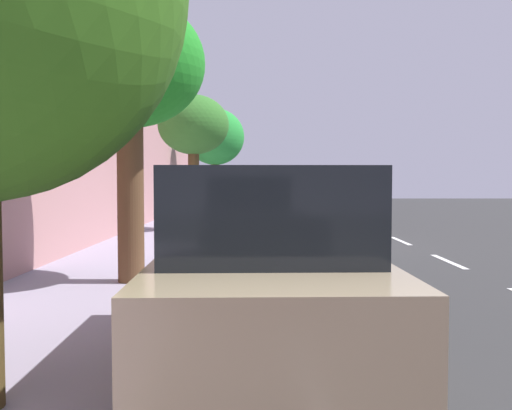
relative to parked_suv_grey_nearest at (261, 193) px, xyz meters
name	(u,v)px	position (x,y,z in m)	size (l,w,h in m)	color
ground	(302,244)	(-1.04, 16.96, -1.03)	(73.68, 73.68, 0.00)	#2F2F2F
sidewalk	(166,242)	(2.86, 16.96, -0.94)	(3.31, 46.05, 0.16)	#988FA6
curb_edge	(226,242)	(1.12, 16.96, -0.94)	(0.16, 46.05, 0.16)	gray
lane_stripe_centre	(400,241)	(-4.13, 16.03, -1.02)	(0.14, 44.20, 0.01)	white
lane_stripe_bike_edge	(278,244)	(-0.35, 16.96, -1.02)	(0.12, 46.05, 0.01)	white
building_facade	(99,133)	(4.76, 16.96, 2.17)	(0.50, 46.05, 6.39)	tan
parked_suv_grey_nearest	(261,193)	(0.00, 0.00, 0.00)	(2.19, 4.81, 1.99)	slate
parked_sedan_dark_blue_second	(260,205)	(0.12, 9.33, -0.27)	(1.92, 4.44, 1.52)	navy
parked_sedan_silver_mid	(272,228)	(-0.10, 19.91, -0.27)	(2.06, 4.51, 1.52)	#B7BABF
parked_suv_tan_far	(264,267)	(0.19, 27.38, 0.00)	(2.06, 4.75, 1.99)	tan
bicycle_at_curb	(245,223)	(0.66, 14.07, -0.64)	(1.76, 0.46, 0.78)	black
cyclist_with_backpack	(238,203)	(0.88, 13.62, 0.03)	(0.42, 0.62, 1.74)	#C6B284
street_tree_near_cyclist	(215,138)	(2.37, 4.29, 2.96)	(2.99, 2.99, 5.32)	#4A4B20
street_tree_mid_block	(193,127)	(2.37, 14.17, 2.60)	(2.38, 2.38, 4.53)	#4E3A1E
street_tree_far_end	(129,68)	(2.37, 23.56, 2.69)	(2.51, 2.51, 4.71)	brown
fire_hydrant	(231,205)	(1.55, 4.98, -0.44)	(0.22, 0.22, 0.84)	red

